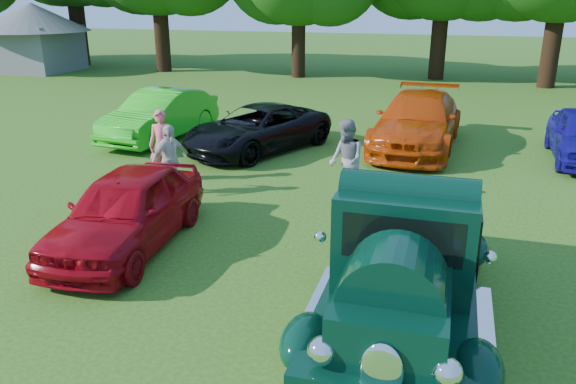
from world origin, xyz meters
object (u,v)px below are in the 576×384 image
(red_convertible, at_px, (127,210))
(spectator_pink, at_px, (162,146))
(spectator_grey, at_px, (346,160))
(gazebo, at_px, (34,29))
(back_car_black, at_px, (258,129))
(back_car_lime, at_px, (160,115))
(spectator_white, at_px, (170,160))
(hero_pickup, at_px, (404,264))
(back_car_orange, at_px, (417,121))

(red_convertible, relative_size, spectator_pink, 2.37)
(spectator_grey, xyz_separation_m, gazebo, (-21.69, 16.67, 1.50))
(back_car_black, xyz_separation_m, spectator_grey, (3.24, -3.35, 0.24))
(red_convertible, bearing_deg, spectator_pink, 104.44)
(spectator_grey, bearing_deg, gazebo, -159.59)
(back_car_lime, distance_m, spectator_white, 5.37)
(spectator_grey, distance_m, spectator_white, 3.99)
(back_car_lime, relative_size, back_car_black, 0.97)
(spectator_pink, xyz_separation_m, spectator_grey, (4.56, -0.08, 0.03))
(spectator_white, bearing_deg, back_car_lime, 55.39)
(hero_pickup, height_order, spectator_pink, hero_pickup)
(back_car_orange, distance_m, gazebo, 25.74)
(spectator_pink, bearing_deg, back_car_lime, 104.93)
(back_car_black, relative_size, spectator_grey, 2.63)
(spectator_grey, bearing_deg, back_car_black, -168.02)
(hero_pickup, bearing_deg, spectator_white, 144.99)
(back_car_orange, relative_size, spectator_white, 3.43)
(spectator_pink, relative_size, spectator_white, 1.08)
(back_car_lime, bearing_deg, spectator_white, -53.12)
(spectator_grey, bearing_deg, hero_pickup, -12.15)
(back_car_orange, distance_m, spectator_grey, 5.13)
(red_convertible, xyz_separation_m, back_car_black, (0.06, 6.93, -0.05))
(back_car_lime, bearing_deg, back_car_black, -2.12)
(back_car_orange, bearing_deg, red_convertible, -114.07)
(spectator_white, bearing_deg, gazebo, 70.19)
(back_car_black, bearing_deg, back_car_orange, 44.72)
(gazebo, bearing_deg, spectator_white, -44.45)
(back_car_lime, bearing_deg, spectator_grey, -23.89)
(back_car_orange, xyz_separation_m, spectator_grey, (-1.19, -4.99, 0.09))
(spectator_grey, bearing_deg, spectator_white, -110.98)
(hero_pickup, relative_size, back_car_black, 1.10)
(spectator_grey, bearing_deg, spectator_pink, -123.07)
(hero_pickup, distance_m, back_car_lime, 11.96)
(hero_pickup, bearing_deg, back_car_lime, 134.37)
(back_car_black, bearing_deg, spectator_white, -74.78)
(back_car_lime, height_order, back_car_black, back_car_lime)
(back_car_lime, xyz_separation_m, spectator_grey, (6.66, -3.85, 0.14))
(back_car_orange, bearing_deg, spectator_white, -127.95)
(spectator_pink, height_order, spectator_grey, spectator_grey)
(spectator_grey, height_order, spectator_white, spectator_grey)
(hero_pickup, height_order, spectator_grey, hero_pickup)
(red_convertible, height_order, back_car_lime, back_car_lime)
(back_car_black, bearing_deg, back_car_lime, -163.73)
(back_car_black, relative_size, back_car_orange, 0.85)
(red_convertible, xyz_separation_m, spectator_white, (-0.61, 2.81, 0.10))
(back_car_black, xyz_separation_m, spectator_pink, (-1.32, -3.27, 0.22))
(back_car_black, height_order, spectator_grey, spectator_grey)
(back_car_orange, relative_size, spectator_pink, 3.18)
(hero_pickup, height_order, red_convertible, hero_pickup)
(spectator_grey, relative_size, spectator_white, 1.11)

